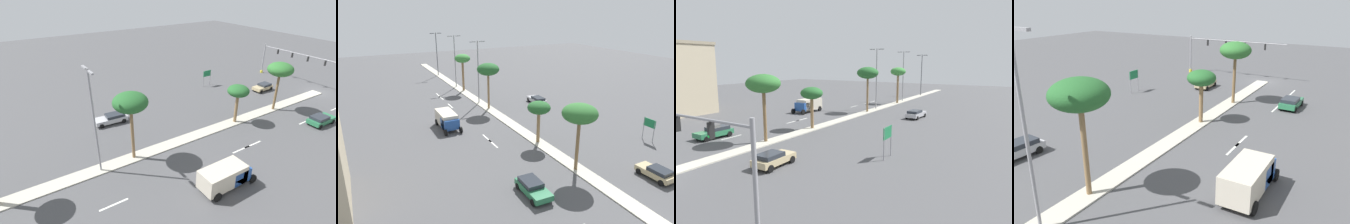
% 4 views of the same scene
% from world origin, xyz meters
% --- Properties ---
extents(ground_plane, '(160.00, 160.00, 0.00)m').
position_xyz_m(ground_plane, '(0.00, 33.76, 0.00)').
color(ground_plane, '#4C4C4F').
extents(median_curb, '(1.80, 86.80, 0.12)m').
position_xyz_m(median_curb, '(0.00, 43.40, 0.06)').
color(median_curb, '#B7B2A3').
rests_on(median_curb, ground).
extents(lane_stripe_right, '(0.20, 2.80, 0.01)m').
position_xyz_m(lane_stripe_right, '(-5.49, 12.20, 0.01)').
color(lane_stripe_right, silver).
rests_on(lane_stripe_right, ground).
extents(lane_stripe_center, '(0.20, 2.80, 0.01)m').
position_xyz_m(lane_stripe_center, '(-5.49, 23.15, 0.01)').
color(lane_stripe_center, silver).
rests_on(lane_stripe_center, ground).
extents(lane_stripe_leading, '(0.20, 2.80, 0.01)m').
position_xyz_m(lane_stripe_leading, '(-5.49, 25.14, 0.01)').
color(lane_stripe_leading, silver).
rests_on(lane_stripe_leading, ground).
extents(lane_stripe_front, '(0.20, 2.80, 0.01)m').
position_xyz_m(lane_stripe_front, '(-5.49, 41.53, 0.01)').
color(lane_stripe_front, silver).
rests_on(lane_stripe_front, ground).
extents(lane_stripe_far, '(0.20, 2.80, 0.01)m').
position_xyz_m(lane_stripe_far, '(-5.49, 49.78, 0.01)').
color(lane_stripe_far, silver).
rests_on(lane_stripe_far, ground).
extents(lane_stripe_inboard, '(0.20, 2.80, 0.01)m').
position_xyz_m(lane_stripe_inboard, '(-5.49, 47.40, 0.01)').
color(lane_stripe_inboard, silver).
rests_on(lane_stripe_inboard, ground).
extents(directional_road_sign, '(0.10, 1.79, 3.00)m').
position_xyz_m(directional_road_sign, '(13.42, 14.80, 2.19)').
color(directional_road_sign, gray).
rests_on(directional_road_sign, ground).
extents(palm_tree_inboard, '(3.74, 3.74, 7.47)m').
position_xyz_m(palm_tree_inboard, '(-0.35, 12.78, 6.47)').
color(palm_tree_inboard, brown).
rests_on(palm_tree_inboard, median_curb).
extents(palm_tree_trailing, '(2.97, 2.97, 5.52)m').
position_xyz_m(palm_tree_trailing, '(-0.07, 20.84, 4.69)').
color(palm_tree_trailing, olive).
rests_on(palm_tree_trailing, median_curb).
extents(palm_tree_near, '(3.78, 3.78, 7.93)m').
position_xyz_m(palm_tree_near, '(0.00, 36.79, 6.91)').
color(palm_tree_near, olive).
rests_on(palm_tree_near, median_curb).
extents(palm_tree_leading, '(3.22, 3.22, 7.66)m').
position_xyz_m(palm_tree_leading, '(0.28, 50.49, 6.65)').
color(palm_tree_leading, olive).
rests_on(palm_tree_leading, median_curb).
extents(street_lamp_far, '(2.90, 0.24, 11.26)m').
position_xyz_m(street_lamp_far, '(-0.20, 40.80, 6.61)').
color(street_lamp_far, gray).
rests_on(street_lamp_far, median_curb).
extents(street_lamp_leading, '(2.90, 0.24, 11.15)m').
position_xyz_m(street_lamp_leading, '(-0.05, 54.46, 6.56)').
color(street_lamp_leading, gray).
rests_on(street_lamp_leading, median_curb).
extents(street_lamp_rear, '(2.90, 0.24, 10.73)m').
position_xyz_m(street_lamp_rear, '(-0.22, 68.68, 6.34)').
color(street_lamp_rear, '#515459').
rests_on(street_lamp_rear, median_curb).
extents(sedan_silver_rear, '(2.16, 4.68, 1.31)m').
position_xyz_m(sedan_silver_rear, '(9.25, 35.71, 0.72)').
color(sedan_silver_rear, '#B2B2B7').
rests_on(sedan_silver_rear, ground).
extents(sedan_green_leading, '(2.10, 4.27, 1.32)m').
position_xyz_m(sedan_green_leading, '(-6.96, 11.02, 0.72)').
color(sedan_green_leading, '#287047').
rests_on(sedan_green_leading, ground).
extents(sedan_tan_right, '(1.97, 3.88, 1.26)m').
position_xyz_m(sedan_tan_right, '(5.99, 7.63, 0.69)').
color(sedan_tan_right, tan).
rests_on(sedan_tan_right, ground).
extents(box_truck, '(2.49, 5.97, 2.36)m').
position_xyz_m(box_truck, '(-9.10, 31.26, 1.32)').
color(box_truck, '#234C99').
rests_on(box_truck, ground).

